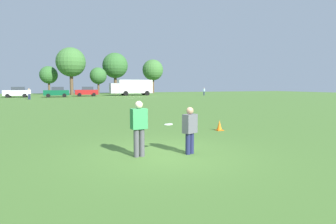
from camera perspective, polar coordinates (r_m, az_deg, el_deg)
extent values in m
plane|color=#47702D|center=(9.11, -0.85, -8.23)|extent=(145.83, 145.83, 0.00)
cylinder|color=#4C4C51|center=(8.68, -6.27, -6.11)|extent=(0.16, 0.16, 0.84)
cylinder|color=#4C4C51|center=(8.74, -5.17, -6.01)|extent=(0.16, 0.16, 0.84)
cube|color=#338C4C|center=(8.59, -5.76, -1.33)|extent=(0.48, 0.30, 0.61)
sphere|color=beige|center=(8.56, -5.79, 1.42)|extent=(0.23, 0.23, 0.23)
cylinder|color=#1E234C|center=(9.12, 4.65, -6.12)|extent=(0.15, 0.15, 0.66)
cylinder|color=#1E234C|center=(8.99, 3.95, -6.28)|extent=(0.15, 0.15, 0.66)
cube|color=#595960|center=(8.95, 4.33, -2.29)|extent=(0.51, 0.41, 0.58)
sphere|color=tan|center=(8.90, 4.35, 0.25)|extent=(0.22, 0.22, 0.22)
cylinder|color=white|center=(9.04, 0.06, -2.46)|extent=(0.27, 0.27, 0.06)
cube|color=#D8590C|center=(13.89, 10.08, -3.53)|extent=(0.32, 0.32, 0.03)
cone|color=orange|center=(13.86, 10.10, -2.55)|extent=(0.24, 0.24, 0.45)
cube|color=silver|center=(56.38, -27.68, 3.36)|extent=(4.27, 1.97, 0.90)
cube|color=#2D333D|center=(56.34, -27.46, 4.10)|extent=(2.07, 1.72, 0.64)
cylinder|color=black|center=(55.59, -29.12, 2.81)|extent=(0.67, 0.25, 0.66)
cylinder|color=black|center=(57.56, -28.82, 2.89)|extent=(0.67, 0.25, 0.66)
cylinder|color=black|center=(55.25, -26.45, 2.92)|extent=(0.67, 0.25, 0.66)
cylinder|color=black|center=(57.24, -26.24, 2.99)|extent=(0.67, 0.25, 0.66)
cube|color=#0C4C2D|center=(54.54, -21.17, 3.56)|extent=(4.27, 1.97, 0.90)
cube|color=#2D333D|center=(54.52, -20.93, 4.33)|extent=(2.07, 1.72, 0.64)
cylinder|color=black|center=(53.59, -22.56, 3.01)|extent=(0.67, 0.25, 0.66)
cylinder|color=black|center=(55.58, -22.48, 3.08)|extent=(0.67, 0.25, 0.66)
cylinder|color=black|center=(53.55, -19.77, 3.10)|extent=(0.67, 0.25, 0.66)
cylinder|color=black|center=(55.55, -19.80, 3.17)|extent=(0.67, 0.25, 0.66)
cube|color=maroon|center=(57.25, -15.81, 3.79)|extent=(4.27, 1.97, 0.90)
cube|color=#2D333D|center=(57.26, -15.58, 4.52)|extent=(2.07, 1.72, 0.64)
cylinder|color=black|center=(56.18, -17.04, 3.27)|extent=(0.67, 0.25, 0.66)
cylinder|color=black|center=(58.17, -17.16, 3.33)|extent=(0.67, 0.25, 0.66)
cylinder|color=black|center=(56.39, -14.40, 3.35)|extent=(0.67, 0.25, 0.66)
cylinder|color=black|center=(58.38, -14.61, 3.40)|extent=(0.67, 0.25, 0.66)
cube|color=white|center=(59.99, -6.54, 5.02)|extent=(6.90, 2.78, 2.70)
cube|color=#B2B2B7|center=(59.13, -10.50, 4.62)|extent=(1.89, 2.37, 2.00)
cylinder|color=black|center=(58.19, -8.32, 3.66)|extent=(0.97, 0.32, 0.96)
cylinder|color=black|center=(60.87, -8.86, 3.73)|extent=(0.97, 0.32, 0.96)
cylinder|color=black|center=(59.27, -4.13, 3.73)|extent=(0.97, 0.32, 0.96)
cylinder|color=black|center=(61.90, -4.84, 3.80)|extent=(0.97, 0.32, 0.96)
cylinder|color=#1E234C|center=(60.55, 7.14, 3.66)|extent=(0.15, 0.15, 0.80)
cylinder|color=#1E234C|center=(60.40, 7.07, 3.66)|extent=(0.15, 0.15, 0.80)
cube|color=#9EC6E5|center=(60.46, 7.11, 4.31)|extent=(0.50, 0.45, 0.57)
sphere|color=tan|center=(60.46, 7.12, 4.67)|extent=(0.22, 0.22, 0.22)
cylinder|color=#1E234C|center=(47.71, -25.59, 2.76)|extent=(0.16, 0.16, 0.84)
cylinder|color=#1E234C|center=(47.69, -25.80, 2.75)|extent=(0.16, 0.16, 0.84)
cube|color=silver|center=(47.68, -25.73, 3.61)|extent=(0.49, 0.34, 0.59)
sphere|color=tan|center=(47.67, -25.75, 4.10)|extent=(0.23, 0.23, 0.23)
cylinder|color=brown|center=(70.17, -22.40, 4.32)|extent=(0.45, 0.45, 2.73)
sphere|color=#33662D|center=(70.20, -22.49, 6.78)|extent=(3.90, 3.90, 3.90)
cylinder|color=brown|center=(66.42, -18.48, 5.13)|extent=(0.73, 0.73, 4.40)
sphere|color=#3D7033|center=(66.60, -18.61, 9.32)|extent=(6.28, 6.28, 6.28)
cylinder|color=brown|center=(66.84, -13.55, 4.49)|extent=(0.44, 0.44, 2.61)
sphere|color=#33662D|center=(66.87, -13.60, 6.97)|extent=(3.73, 3.73, 3.73)
cylinder|color=brown|center=(71.39, -10.33, 5.25)|extent=(0.71, 0.71, 4.25)
sphere|color=#33662D|center=(71.55, -10.40, 9.02)|extent=(6.07, 6.07, 6.07)
cylinder|color=brown|center=(74.85, -2.99, 5.13)|extent=(0.62, 0.62, 3.73)
sphere|color=#3D7033|center=(74.95, -3.01, 8.29)|extent=(5.32, 5.32, 5.32)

